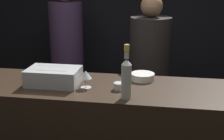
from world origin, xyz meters
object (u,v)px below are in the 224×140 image
(bowl_white, at_px, (143,76))
(person_in_hoodie, at_px, (149,71))
(candle_votive, at_px, (119,86))
(wine_glass, at_px, (86,75))
(ice_bin_with_bottles, at_px, (53,76))
(person_blond_tee, at_px, (67,50))
(rose_wine_bottle, at_px, (126,76))

(bowl_white, height_order, person_in_hoodie, person_in_hoodie)
(bowl_white, relative_size, candle_votive, 2.33)
(wine_glass, bearing_deg, bowl_white, 32.72)
(ice_bin_with_bottles, relative_size, person_blond_tee, 0.22)
(person_blond_tee, bearing_deg, bowl_white, -12.18)
(rose_wine_bottle, bearing_deg, wine_glass, 153.35)
(person_in_hoodie, bearing_deg, wine_glass, 146.13)
(bowl_white, height_order, rose_wine_bottle, rose_wine_bottle)
(wine_glass, relative_size, person_in_hoodie, 0.08)
(ice_bin_with_bottles, xyz_separation_m, rose_wine_bottle, (0.58, -0.20, 0.09))
(ice_bin_with_bottles, xyz_separation_m, candle_votive, (0.51, -0.03, -0.04))
(person_in_hoodie, distance_m, person_blond_tee, 1.20)
(candle_votive, height_order, person_blond_tee, person_blond_tee)
(bowl_white, bearing_deg, person_blond_tee, 129.24)
(bowl_white, relative_size, person_in_hoodie, 0.11)
(rose_wine_bottle, bearing_deg, candle_votive, 113.69)
(bowl_white, bearing_deg, rose_wine_bottle, -101.09)
(bowl_white, height_order, person_blond_tee, person_blond_tee)
(ice_bin_with_bottles, distance_m, person_blond_tee, 1.52)
(ice_bin_with_bottles, height_order, person_blond_tee, person_blond_tee)
(wine_glass, xyz_separation_m, person_blond_tee, (-0.62, 1.51, -0.17))
(wine_glass, bearing_deg, ice_bin_with_bottles, 172.04)
(ice_bin_with_bottles, relative_size, person_in_hoodie, 0.23)
(ice_bin_with_bottles, distance_m, wine_glass, 0.27)
(bowl_white, xyz_separation_m, person_blond_tee, (-1.02, 1.25, -0.10))
(candle_votive, xyz_separation_m, person_in_hoodie, (0.18, 0.91, -0.15))
(bowl_white, relative_size, rose_wine_bottle, 0.51)
(bowl_white, relative_size, wine_glass, 1.42)
(bowl_white, height_order, candle_votive, bowl_white)
(bowl_white, bearing_deg, ice_bin_with_bottles, -161.58)
(wine_glass, relative_size, candle_votive, 1.64)
(wine_glass, distance_m, person_blond_tee, 1.64)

